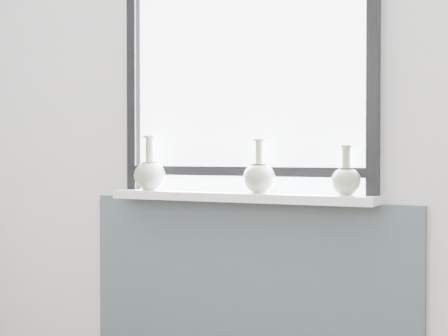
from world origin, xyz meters
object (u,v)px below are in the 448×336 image
at_px(windowsill, 239,197).
at_px(vase_c, 346,179).
at_px(vase_a, 150,173).
at_px(vase_b, 259,176).

bearing_deg(windowsill, vase_c, 0.94).
height_order(vase_a, vase_b, vase_a).
relative_size(vase_b, vase_c, 1.14).
bearing_deg(vase_c, vase_a, -179.19).
bearing_deg(windowsill, vase_b, 1.48).
height_order(windowsill, vase_b, vase_b).
xyz_separation_m(windowsill, vase_c, (0.52, 0.01, 0.09)).
distance_m(windowsill, vase_a, 0.50).
height_order(vase_b, vase_c, vase_b).
xyz_separation_m(vase_a, vase_c, (1.01, 0.01, -0.01)).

